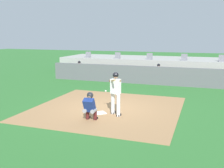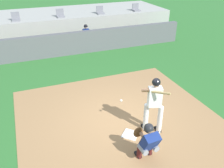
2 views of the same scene
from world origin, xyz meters
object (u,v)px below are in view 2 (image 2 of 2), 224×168
(home_plate, at_px, (130,135))
(stadium_seat_1, at_px, (16,18))
(batter_at_plate, at_px, (154,102))
(catcher_crouched, at_px, (147,140))
(stadium_seat_3, at_px, (100,12))
(stadium_seat_4, at_px, (136,9))
(stadium_seat_2, at_px, (60,15))
(dugout_player_1, at_px, (87,36))

(home_plate, height_order, stadium_seat_1, stadium_seat_1)
(home_plate, height_order, batter_at_plate, batter_at_plate)
(home_plate, xyz_separation_m, stadium_seat_1, (-2.60, 10.18, 1.51))
(catcher_crouched, distance_m, stadium_seat_3, 11.51)
(home_plate, distance_m, stadium_seat_1, 10.61)
(home_plate, xyz_separation_m, stadium_seat_4, (5.20, 10.18, 1.51))
(stadium_seat_3, distance_m, stadium_seat_4, 2.60)
(batter_at_plate, xyz_separation_m, stadium_seat_2, (-0.69, 10.23, 0.50))
(batter_at_plate, distance_m, dugout_player_1, 8.21)
(catcher_crouched, xyz_separation_m, dugout_player_1, (1.07, 9.13, 0.07))
(catcher_crouched, distance_m, stadium_seat_4, 12.36)
(dugout_player_1, height_order, stadium_seat_2, stadium_seat_2)
(home_plate, distance_m, stadium_seat_4, 11.53)
(batter_at_plate, distance_m, stadium_seat_1, 10.76)
(batter_at_plate, bearing_deg, stadium_seat_1, 107.84)
(dugout_player_1, distance_m, stadium_seat_4, 4.70)
(home_plate, xyz_separation_m, batter_at_plate, (0.69, -0.05, 1.01))
(batter_at_plate, relative_size, stadium_seat_4, 3.76)
(catcher_crouched, xyz_separation_m, stadium_seat_2, (0.02, 11.17, 0.93))
(dugout_player_1, height_order, stadium_seat_3, stadium_seat_3)
(stadium_seat_3, bearing_deg, home_plate, -104.33)
(stadium_seat_3, xyz_separation_m, stadium_seat_4, (2.60, 0.00, 0.00))
(stadium_seat_1, bearing_deg, stadium_seat_4, 0.00)
(dugout_player_1, bearing_deg, stadium_seat_3, 52.70)
(batter_at_plate, distance_m, stadium_seat_4, 11.19)
(stadium_seat_2, height_order, stadium_seat_4, same)
(stadium_seat_3, bearing_deg, catcher_crouched, -103.18)
(catcher_crouched, bearing_deg, stadium_seat_3, 76.82)
(stadium_seat_2, bearing_deg, catcher_crouched, -90.08)
(home_plate, distance_m, dugout_player_1, 8.24)
(stadium_seat_2, bearing_deg, batter_at_plate, -86.13)
(catcher_crouched, distance_m, stadium_seat_1, 11.50)
(catcher_crouched, bearing_deg, stadium_seat_4, 64.97)
(dugout_player_1, xyz_separation_m, stadium_seat_4, (4.15, 2.03, 0.86))
(home_plate, height_order, dugout_player_1, dugout_player_1)
(stadium_seat_2, bearing_deg, stadium_seat_1, 180.00)
(home_plate, xyz_separation_m, catcher_crouched, (-0.02, -0.99, 0.59))
(stadium_seat_1, bearing_deg, catcher_crouched, -76.97)
(batter_at_plate, relative_size, stadium_seat_3, 3.76)
(batter_at_plate, distance_m, stadium_seat_2, 10.26)
(batter_at_plate, xyz_separation_m, stadium_seat_3, (1.91, 10.23, 0.50))
(stadium_seat_4, bearing_deg, home_plate, -117.06)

